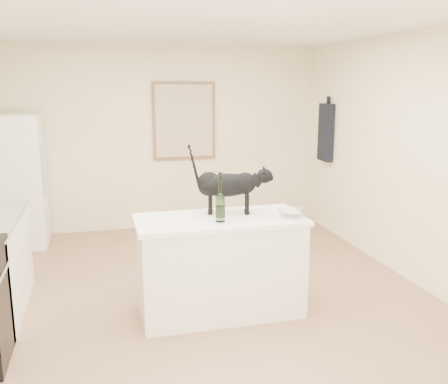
# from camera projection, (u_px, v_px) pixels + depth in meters

# --- Properties ---
(floor) EXTENTS (5.50, 5.50, 0.00)m
(floor) POSITION_uv_depth(u_px,v_px,m) (205.00, 303.00, 4.74)
(floor) COLOR #986D50
(floor) RESTS_ON ground
(ceiling) EXTENTS (5.50, 5.50, 0.00)m
(ceiling) POSITION_uv_depth(u_px,v_px,m) (202.00, 19.00, 4.18)
(ceiling) COLOR white
(ceiling) RESTS_ON ground
(wall_back) EXTENTS (4.50, 0.00, 4.50)m
(wall_back) POSITION_uv_depth(u_px,v_px,m) (163.00, 139.00, 7.06)
(wall_back) COLOR #FCEEC3
(wall_back) RESTS_ON ground
(wall_front) EXTENTS (4.50, 0.00, 4.50)m
(wall_front) POSITION_uv_depth(u_px,v_px,m) (358.00, 289.00, 1.86)
(wall_front) COLOR #FCEEC3
(wall_front) RESTS_ON ground
(wall_right) EXTENTS (0.00, 5.50, 5.50)m
(wall_right) POSITION_uv_depth(u_px,v_px,m) (420.00, 161.00, 5.01)
(wall_right) COLOR #FCEEC3
(wall_right) RESTS_ON ground
(island_base) EXTENTS (1.44, 0.67, 0.86)m
(island_base) POSITION_uv_depth(u_px,v_px,m) (220.00, 268.00, 4.48)
(island_base) COLOR white
(island_base) RESTS_ON floor
(island_top) EXTENTS (1.50, 0.70, 0.04)m
(island_top) POSITION_uv_depth(u_px,v_px,m) (220.00, 220.00, 4.38)
(island_top) COLOR white
(island_top) RESTS_ON island_base
(fridge) EXTENTS (0.68, 0.68, 1.70)m
(fridge) POSITION_uv_depth(u_px,v_px,m) (16.00, 181.00, 6.30)
(fridge) COLOR white
(fridge) RESTS_ON floor
(artwork_frame) EXTENTS (0.90, 0.03, 1.10)m
(artwork_frame) POSITION_uv_depth(u_px,v_px,m) (184.00, 121.00, 7.05)
(artwork_frame) COLOR brown
(artwork_frame) RESTS_ON wall_back
(artwork_canvas) EXTENTS (0.82, 0.00, 1.02)m
(artwork_canvas) POSITION_uv_depth(u_px,v_px,m) (184.00, 121.00, 7.04)
(artwork_canvas) COLOR beige
(artwork_canvas) RESTS_ON wall_back
(hanging_garment) EXTENTS (0.08, 0.34, 0.80)m
(hanging_garment) POSITION_uv_depth(u_px,v_px,m) (326.00, 133.00, 6.91)
(hanging_garment) COLOR black
(hanging_garment) RESTS_ON wall_right
(black_cat) EXTENTS (0.70, 0.36, 0.47)m
(black_cat) POSITION_uv_depth(u_px,v_px,m) (227.00, 188.00, 4.48)
(black_cat) COLOR black
(black_cat) RESTS_ON island_top
(wine_bottle) EXTENTS (0.08, 0.08, 0.38)m
(wine_bottle) POSITION_uv_depth(u_px,v_px,m) (220.00, 200.00, 4.21)
(wine_bottle) COLOR #2D5421
(wine_bottle) RESTS_ON island_top
(glass_bowl) EXTENTS (0.34, 0.34, 0.07)m
(glass_bowl) POSITION_uv_depth(u_px,v_px,m) (293.00, 214.00, 4.39)
(glass_bowl) COLOR white
(glass_bowl) RESTS_ON island_top
(fridge_paper) EXTENTS (0.01, 0.13, 0.16)m
(fridge_paper) POSITION_uv_depth(u_px,v_px,m) (42.00, 148.00, 6.31)
(fridge_paper) COLOR white
(fridge_paper) RESTS_ON fridge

